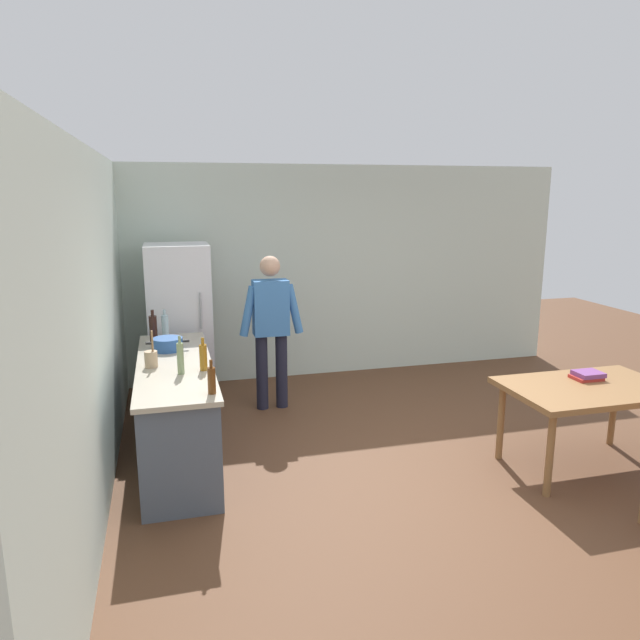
{
  "coord_description": "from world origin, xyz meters",
  "views": [
    {
      "loc": [
        -2.04,
        -4.32,
        2.36
      ],
      "look_at": [
        -0.6,
        1.07,
        1.15
      ],
      "focal_mm": 33.05,
      "sensor_mm": 36.0,
      "label": 1
    }
  ],
  "objects_px": {
    "utensil_jar": "(151,358)",
    "bottle_oil_amber": "(203,357)",
    "bottle_beer_brown": "(212,380)",
    "book_stack": "(587,375)",
    "person": "(271,322)",
    "dining_table": "(588,394)",
    "bottle_wine_dark": "(153,329)",
    "refrigerator": "(180,323)",
    "cooking_pot": "(168,344)",
    "bottle_water_clear": "(165,326)",
    "bottle_vinegar_tall": "(180,358)"
  },
  "relations": [
    {
      "from": "dining_table",
      "to": "bottle_vinegar_tall",
      "type": "relative_size",
      "value": 4.37
    },
    {
      "from": "utensil_jar",
      "to": "bottle_oil_amber",
      "type": "xyz_separation_m",
      "value": [
        0.42,
        -0.21,
        0.04
      ]
    },
    {
      "from": "dining_table",
      "to": "bottle_water_clear",
      "type": "distance_m",
      "value": 4.03
    },
    {
      "from": "bottle_beer_brown",
      "to": "book_stack",
      "type": "height_order",
      "value": "bottle_beer_brown"
    },
    {
      "from": "utensil_jar",
      "to": "bottle_water_clear",
      "type": "relative_size",
      "value": 1.07
    },
    {
      "from": "cooking_pot",
      "to": "bottle_oil_amber",
      "type": "xyz_separation_m",
      "value": [
        0.28,
        -0.73,
        0.06
      ]
    },
    {
      "from": "bottle_oil_amber",
      "to": "bottle_vinegar_tall",
      "type": "height_order",
      "value": "bottle_vinegar_tall"
    },
    {
      "from": "refrigerator",
      "to": "bottle_water_clear",
      "type": "xyz_separation_m",
      "value": [
        -0.16,
        -0.68,
        0.13
      ]
    },
    {
      "from": "refrigerator",
      "to": "utensil_jar",
      "type": "distance_m",
      "value": 1.71
    },
    {
      "from": "refrigerator",
      "to": "book_stack",
      "type": "relative_size",
      "value": 7.18
    },
    {
      "from": "dining_table",
      "to": "bottle_water_clear",
      "type": "height_order",
      "value": "bottle_water_clear"
    },
    {
      "from": "bottle_oil_amber",
      "to": "utensil_jar",
      "type": "bearing_deg",
      "value": 153.95
    },
    {
      "from": "refrigerator",
      "to": "utensil_jar",
      "type": "height_order",
      "value": "refrigerator"
    },
    {
      "from": "refrigerator",
      "to": "bottle_water_clear",
      "type": "height_order",
      "value": "refrigerator"
    },
    {
      "from": "cooking_pot",
      "to": "dining_table",
      "type": "bearing_deg",
      "value": -24.04
    },
    {
      "from": "utensil_jar",
      "to": "bottle_vinegar_tall",
      "type": "xyz_separation_m",
      "value": [
        0.24,
        -0.26,
        0.06
      ]
    },
    {
      "from": "bottle_wine_dark",
      "to": "utensil_jar",
      "type": "bearing_deg",
      "value": -90.95
    },
    {
      "from": "refrigerator",
      "to": "bottle_beer_brown",
      "type": "height_order",
      "value": "refrigerator"
    },
    {
      "from": "utensil_jar",
      "to": "bottle_oil_amber",
      "type": "relative_size",
      "value": 1.14
    },
    {
      "from": "person",
      "to": "cooking_pot",
      "type": "height_order",
      "value": "person"
    },
    {
      "from": "dining_table",
      "to": "cooking_pot",
      "type": "bearing_deg",
      "value": 155.96
    },
    {
      "from": "bottle_wine_dark",
      "to": "book_stack",
      "type": "bearing_deg",
      "value": -24.31
    },
    {
      "from": "bottle_water_clear",
      "to": "utensil_jar",
      "type": "bearing_deg",
      "value": -97.12
    },
    {
      "from": "book_stack",
      "to": "bottle_beer_brown",
      "type": "bearing_deg",
      "value": 179.43
    },
    {
      "from": "refrigerator",
      "to": "bottle_wine_dark",
      "type": "distance_m",
      "value": 0.93
    },
    {
      "from": "person",
      "to": "utensil_jar",
      "type": "relative_size",
      "value": 5.31
    },
    {
      "from": "bottle_water_clear",
      "to": "dining_table",
      "type": "bearing_deg",
      "value": -30.3
    },
    {
      "from": "utensil_jar",
      "to": "bottle_beer_brown",
      "type": "bearing_deg",
      "value": -61.63
    },
    {
      "from": "dining_table",
      "to": "bottle_wine_dark",
      "type": "height_order",
      "value": "bottle_wine_dark"
    },
    {
      "from": "dining_table",
      "to": "bottle_beer_brown",
      "type": "xyz_separation_m",
      "value": [
        -3.15,
        0.19,
        0.33
      ]
    },
    {
      "from": "refrigerator",
      "to": "cooking_pot",
      "type": "distance_m",
      "value": 1.17
    },
    {
      "from": "dining_table",
      "to": "bottle_beer_brown",
      "type": "height_order",
      "value": "bottle_beer_brown"
    },
    {
      "from": "bottle_water_clear",
      "to": "bottle_vinegar_tall",
      "type": "height_order",
      "value": "bottle_vinegar_tall"
    },
    {
      "from": "bottle_oil_amber",
      "to": "book_stack",
      "type": "distance_m",
      "value": 3.35
    },
    {
      "from": "bottle_vinegar_tall",
      "to": "book_stack",
      "type": "bearing_deg",
      "value": -9.69
    },
    {
      "from": "refrigerator",
      "to": "bottle_water_clear",
      "type": "distance_m",
      "value": 0.71
    },
    {
      "from": "bottle_beer_brown",
      "to": "cooking_pot",
      "type": "bearing_deg",
      "value": 102.6
    },
    {
      "from": "bottle_wine_dark",
      "to": "person",
      "type": "bearing_deg",
      "value": 14.67
    },
    {
      "from": "bottle_water_clear",
      "to": "book_stack",
      "type": "bearing_deg",
      "value": -27.54
    },
    {
      "from": "bottle_oil_amber",
      "to": "bottle_beer_brown",
      "type": "relative_size",
      "value": 1.08
    },
    {
      "from": "bottle_beer_brown",
      "to": "bottle_oil_amber",
      "type": "bearing_deg",
      "value": 91.72
    },
    {
      "from": "bottle_beer_brown",
      "to": "book_stack",
      "type": "relative_size",
      "value": 1.04
    },
    {
      "from": "cooking_pot",
      "to": "bottle_oil_amber",
      "type": "bearing_deg",
      "value": -68.94
    },
    {
      "from": "book_stack",
      "to": "person",
      "type": "bearing_deg",
      "value": 141.08
    },
    {
      "from": "bottle_water_clear",
      "to": "bottle_wine_dark",
      "type": "bearing_deg",
      "value": -119.77
    },
    {
      "from": "person",
      "to": "bottle_water_clear",
      "type": "bearing_deg",
      "value": -173.68
    },
    {
      "from": "refrigerator",
      "to": "book_stack",
      "type": "xyz_separation_m",
      "value": [
        3.41,
        -2.54,
        -0.12
      ]
    },
    {
      "from": "person",
      "to": "bottle_beer_brown",
      "type": "relative_size",
      "value": 6.54
    },
    {
      "from": "utensil_jar",
      "to": "cooking_pot",
      "type": "bearing_deg",
      "value": 74.91
    },
    {
      "from": "bottle_wine_dark",
      "to": "bottle_oil_amber",
      "type": "distance_m",
      "value": 1.1
    }
  ]
}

